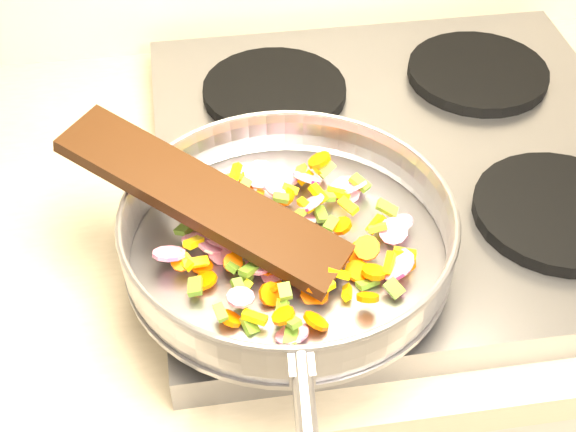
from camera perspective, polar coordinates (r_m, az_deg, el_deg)
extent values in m
cube|color=#939399|center=(1.01, 8.11, 3.72)|extent=(0.60, 0.60, 0.04)
cylinder|color=black|center=(0.86, 1.65, -1.62)|extent=(0.19, 0.19, 0.02)
cylinder|color=black|center=(0.94, 18.70, 0.31)|extent=(0.19, 0.19, 0.02)
cylinder|color=black|center=(1.07, -0.97, 8.91)|extent=(0.19, 0.19, 0.02)
cylinder|color=black|center=(1.14, 13.33, 9.90)|extent=(0.19, 0.19, 0.02)
cylinder|color=#9E9EA5|center=(0.83, 0.00, -2.57)|extent=(0.34, 0.34, 0.01)
torus|color=#9E9EA5|center=(0.81, 0.00, -1.09)|extent=(0.38, 0.38, 0.05)
torus|color=#9E9EA5|center=(0.79, 0.00, 0.21)|extent=(0.34, 0.34, 0.01)
cube|color=#9E9EA5|center=(0.68, 0.95, -10.72)|extent=(0.02, 0.03, 0.02)
cube|color=#5E8E24|center=(0.75, -4.82, -6.85)|extent=(0.01, 0.02, 0.01)
cube|color=#5E8E24|center=(0.85, 2.33, 0.14)|extent=(0.02, 0.02, 0.01)
cube|color=yellow|center=(0.77, 2.56, -4.55)|extent=(0.02, 0.03, 0.01)
cube|color=#5E8E24|center=(0.76, -0.21, -5.37)|extent=(0.01, 0.02, 0.01)
cube|color=yellow|center=(0.78, 3.60, -4.10)|extent=(0.02, 0.01, 0.02)
cylinder|color=#DD156C|center=(0.82, 0.79, -0.69)|extent=(0.03, 0.04, 0.02)
cylinder|color=#FE5D01|center=(0.86, -6.58, -0.46)|extent=(0.03, 0.03, 0.02)
cube|color=yellow|center=(0.79, 1.94, -3.29)|extent=(0.02, 0.02, 0.01)
cube|color=#5E8E24|center=(0.85, 7.05, 0.56)|extent=(0.03, 0.02, 0.02)
cylinder|color=#DD156C|center=(0.82, -5.58, -1.99)|extent=(0.03, 0.03, 0.02)
cylinder|color=#DD156C|center=(0.89, 4.12, 1.81)|extent=(0.04, 0.03, 0.03)
cube|color=yellow|center=(0.81, 8.30, -2.62)|extent=(0.03, 0.02, 0.01)
cylinder|color=#FE5D01|center=(0.82, 8.21, -3.23)|extent=(0.03, 0.03, 0.03)
cube|color=#5E8E24|center=(0.90, 2.74, 3.34)|extent=(0.02, 0.02, 0.02)
cube|color=#5E8E24|center=(0.76, -2.74, -7.77)|extent=(0.02, 0.02, 0.02)
cylinder|color=#DD156C|center=(0.82, 1.66, -2.49)|extent=(0.04, 0.04, 0.02)
cube|color=#5E8E24|center=(0.89, -4.01, 2.79)|extent=(0.03, 0.02, 0.02)
cube|color=yellow|center=(0.88, 0.18, 1.94)|extent=(0.02, 0.02, 0.01)
cube|color=yellow|center=(0.80, -7.50, -3.18)|extent=(0.02, 0.03, 0.01)
cube|color=yellow|center=(0.88, -3.76, 3.11)|extent=(0.02, 0.02, 0.02)
cylinder|color=#DD156C|center=(0.82, -6.71, -1.66)|extent=(0.04, 0.04, 0.02)
cube|color=yellow|center=(0.75, -2.38, -7.21)|extent=(0.03, 0.02, 0.01)
cylinder|color=#DD156C|center=(0.80, 7.90, -3.37)|extent=(0.03, 0.04, 0.03)
cylinder|color=#DD156C|center=(0.89, -2.00, 2.95)|extent=(0.05, 0.05, 0.02)
cylinder|color=#FE5D01|center=(0.81, -6.14, -3.55)|extent=(0.03, 0.03, 0.01)
cylinder|color=#DD156C|center=(0.85, 1.71, 0.95)|extent=(0.04, 0.04, 0.02)
cylinder|color=#DD156C|center=(0.84, -0.36, -0.32)|extent=(0.04, 0.03, 0.02)
cylinder|color=#DD156C|center=(0.81, -0.80, -2.76)|extent=(0.03, 0.03, 0.01)
cube|color=#5E8E24|center=(0.76, -0.41, -6.74)|extent=(0.02, 0.02, 0.02)
cube|color=#5E8E24|center=(0.82, 2.30, -2.33)|extent=(0.03, 0.02, 0.01)
cylinder|color=#DD156C|center=(0.83, -5.45, -1.48)|extent=(0.04, 0.03, 0.02)
cube|color=yellow|center=(0.85, 1.24, 0.78)|extent=(0.02, 0.02, 0.01)
cube|color=yellow|center=(0.86, -6.02, 0.96)|extent=(0.02, 0.01, 0.02)
cube|color=yellow|center=(0.90, 1.25, 2.74)|extent=(0.02, 0.03, 0.02)
cube|color=#5E8E24|center=(0.85, 7.24, -1.17)|extent=(0.02, 0.02, 0.01)
cylinder|color=#DD156C|center=(0.79, 0.49, -3.31)|extent=(0.02, 0.03, 0.02)
cylinder|color=#DD156C|center=(0.86, -6.89, 0.57)|extent=(0.03, 0.03, 0.02)
cylinder|color=#FE5D01|center=(0.83, 3.84, -0.70)|extent=(0.03, 0.03, 0.02)
cylinder|color=#FE5D01|center=(0.78, -1.23, -5.56)|extent=(0.02, 0.03, 0.03)
cube|color=yellow|center=(0.76, -0.33, -6.55)|extent=(0.01, 0.02, 0.01)
cylinder|color=#DD156C|center=(0.80, 7.83, -3.68)|extent=(0.04, 0.03, 0.03)
cube|color=#5E8E24|center=(0.78, -6.62, -4.99)|extent=(0.02, 0.02, 0.01)
cube|color=#5E8E24|center=(0.78, -2.83, -3.87)|extent=(0.02, 0.02, 0.01)
cube|color=yellow|center=(0.79, 4.22, -5.43)|extent=(0.02, 0.03, 0.02)
cube|color=yellow|center=(0.88, -3.29, 1.99)|extent=(0.01, 0.02, 0.01)
cylinder|color=#DD156C|center=(0.79, -2.08, -3.49)|extent=(0.03, 0.03, 0.01)
cube|color=yellow|center=(0.80, 7.21, -3.35)|extent=(0.02, 0.02, 0.02)
cube|color=yellow|center=(0.78, -3.10, -5.19)|extent=(0.02, 0.02, 0.02)
cube|color=#5E8E24|center=(0.88, 5.14, 2.36)|extent=(0.03, 0.03, 0.01)
cube|color=yellow|center=(0.84, 6.22, -0.58)|extent=(0.02, 0.02, 0.02)
cube|color=#5E8E24|center=(0.84, -0.11, -0.66)|extent=(0.02, 0.02, 0.01)
cylinder|color=#DD156C|center=(0.88, 1.34, 2.72)|extent=(0.04, 0.04, 0.03)
cylinder|color=#FE5D01|center=(0.80, 6.11, -3.98)|extent=(0.03, 0.03, 0.02)
cube|color=#5E8E24|center=(0.79, -2.96, -4.69)|extent=(0.02, 0.02, 0.01)
cylinder|color=#FE5D01|center=(0.87, -0.16, 1.37)|extent=(0.02, 0.03, 0.02)
cylinder|color=#FE5D01|center=(0.78, -1.05, -5.08)|extent=(0.02, 0.02, 0.02)
cylinder|color=#DD156C|center=(0.75, 0.29, -8.40)|extent=(0.03, 0.04, 0.02)
cylinder|color=#FE5D01|center=(0.80, -5.96, -4.61)|extent=(0.03, 0.03, 0.02)
cylinder|color=#DD156C|center=(0.80, -0.99, -3.93)|extent=(0.04, 0.04, 0.02)
cube|color=yellow|center=(0.86, 4.30, 0.74)|extent=(0.02, 0.03, 0.01)
cylinder|color=#DD156C|center=(0.83, 0.12, -1.56)|extent=(0.03, 0.03, 0.02)
cube|color=yellow|center=(0.80, 1.63, -2.51)|extent=(0.02, 0.02, 0.01)
cube|color=#5E8E24|center=(0.81, -1.98, -1.32)|extent=(0.02, 0.02, 0.01)
cube|color=yellow|center=(0.86, -3.93, 1.92)|extent=(0.02, 0.03, 0.02)
cube|color=#5E8E24|center=(0.80, -3.79, -3.50)|extent=(0.02, 0.02, 0.02)
cube|color=#5E8E24|center=(0.74, 0.22, -8.56)|extent=(0.02, 0.02, 0.01)
cylinder|color=#FE5D01|center=(0.80, 4.99, -3.91)|extent=(0.03, 0.03, 0.01)
cylinder|color=#FE5D01|center=(0.76, 2.00, -7.48)|extent=(0.03, 0.04, 0.02)
cylinder|color=#FE5D01|center=(0.80, -7.60, -3.21)|extent=(0.03, 0.03, 0.02)
cylinder|color=#DD156C|center=(0.82, -4.61, -2.35)|extent=(0.05, 0.03, 0.04)
cube|color=#5E8E24|center=(0.82, 3.06, -0.61)|extent=(0.02, 0.03, 0.01)
cylinder|color=#FE5D01|center=(0.84, -3.68, -0.99)|extent=(0.02, 0.02, 0.01)
cube|color=#5E8E24|center=(0.87, -3.20, 2.02)|extent=(0.02, 0.03, 0.02)
cube|color=yellow|center=(0.86, 2.17, 1.62)|extent=(0.02, 0.02, 0.02)
cube|color=#5E8E24|center=(0.90, 0.88, 3.20)|extent=(0.02, 0.02, 0.01)
cylinder|color=#FE5D01|center=(0.81, 5.63, -2.27)|extent=(0.04, 0.04, 0.02)
cube|color=yellow|center=(0.88, 3.60, 1.62)|extent=(0.03, 0.02, 0.01)
cylinder|color=#FE5D01|center=(0.89, -2.96, 2.25)|extent=(0.03, 0.02, 0.02)
cylinder|color=#FE5D01|center=(0.76, -4.15, -7.27)|extent=(0.02, 0.03, 0.02)
cube|color=#5E8E24|center=(0.87, 2.56, 1.39)|extent=(0.03, 0.02, 0.01)
cylinder|color=#FE5D01|center=(0.85, -3.43, -0.06)|extent=(0.03, 0.03, 0.02)
cylinder|color=#DD156C|center=(0.87, -0.82, 2.00)|extent=(0.03, 0.04, 0.02)
cube|color=#5E8E24|center=(0.85, -0.51, 1.31)|extent=(0.02, 0.01, 0.01)
cube|color=#5E8E24|center=(0.85, -5.51, -0.63)|extent=(0.02, 0.02, 0.01)
cylinder|color=#FE5D01|center=(0.82, 4.92, -2.58)|extent=(0.03, 0.03, 0.02)
cylinder|color=#DD156C|center=(0.83, 7.50, -1.08)|extent=(0.04, 0.04, 0.02)
cube|color=yellow|center=(0.88, -5.81, 1.67)|extent=(0.03, 0.02, 0.01)
cube|color=#5E8E24|center=(0.84, 0.71, 0.05)|extent=(0.02, 0.02, 0.01)
cube|color=yellow|center=(0.88, -2.05, 1.43)|extent=(0.01, 0.02, 0.01)
cube|color=#5E8E24|center=(0.79, 7.54, -5.12)|extent=(0.02, 0.02, 0.02)
cube|color=#5E8E24|center=(0.77, -3.49, -5.21)|extent=(0.02, 0.02, 0.02)
cylinder|color=#DD156C|center=(0.81, -2.74, -1.56)|extent=(0.03, 0.03, 0.01)
cylinder|color=#DD156C|center=(0.89, 4.74, 2.02)|extent=(0.03, 0.03, 0.03)
cylinder|color=#DD156C|center=(0.80, -8.46, -2.66)|extent=(0.04, 0.04, 0.02)
cylinder|color=#DD156C|center=(0.86, 1.16, -0.16)|extent=(0.04, 0.04, 0.02)
cylinder|color=#FE5D01|center=(0.80, -3.94, -3.32)|extent=(0.02, 0.02, 0.02)
cube|color=#5E8E24|center=(0.83, 6.41, -0.83)|extent=(0.02, 0.01, 0.01)
cube|color=yellow|center=(0.80, -6.61, -3.32)|extent=(0.03, 0.02, 0.01)
cube|color=yellow|center=(0.83, -0.51, -0.48)|extent=(0.02, 0.02, 0.01)
cylinder|color=#FE5D01|center=(0.77, 1.93, -4.82)|extent=(0.03, 0.03, 0.01)
cube|color=#5E8E24|center=(0.74, 0.21, -7.49)|extent=(0.02, 0.02, 0.01)
cylinder|color=#FE5D01|center=(0.79, 1.90, -5.53)|extent=(0.03, 0.03, 0.02)
cylinder|color=#FE5D01|center=(0.80, -1.50, -3.37)|extent=(0.04, 0.04, 0.01)
cylinder|color=#FE5D01|center=(0.90, 2.26, 3.45)|extent=(0.03, 0.03, 0.02)
cylinder|color=#DD156C|center=(0.90, 0.20, 2.71)|extent=(0.03, 0.04, 0.02)
cylinder|color=#DD156C|center=(0.85, 7.96, -0.51)|extent=(0.04, 0.04, 0.02)
cylinder|color=#FE5D01|center=(0.83, 0.52, -1.59)|extent=(0.03, 0.03, 0.01)
cube|color=yellow|center=(0.89, -2.73, 2.70)|extent=(0.02, 0.01, 0.01)
cube|color=yellow|center=(0.81, -6.72, -1.88)|extent=(0.02, 0.02, 0.02)
cylinder|color=#FE5D01|center=(0.76, 5.69, -5.78)|extent=(0.02, 0.02, 0.02)
cylinder|color=#FE5D01|center=(0.90, 2.25, 3.99)|extent=(0.04, 0.04, 0.02)
cylinder|color=#FE5D01|center=(0.74, -0.33, -7.10)|extent=(0.03, 0.03, 0.01)
cube|color=yellow|center=(0.86, -1.91, -0.06)|extent=(0.02, 0.02, 0.02)
cylinder|color=#DD156C|center=(0.76, -3.40, -5.78)|extent=(0.04, 0.04, 0.01)
cube|color=yellow|center=(0.85, 6.66, -0.42)|extent=(0.02, 0.02, 0.02)
cylinder|color=#FE5D01|center=(0.84, -2.50, -1.48)|extent=(0.04, 0.03, 0.03)
cube|color=yellow|center=(0.83, -1.30, -1.23)|extent=(0.02, 0.02, 0.01)
cube|color=#5E8E24|center=(0.84, -7.43, -0.97)|extent=(0.02, 0.02, 0.01)
cube|color=#5E8E24|center=(0.80, -0.02, -2.71)|extent=(0.03, 0.02, 0.01)
cube|color=#5E8E24|center=(0.80, 5.68, -4.73)|extent=(0.02, 0.02, 0.01)
cylinder|color=#FE5D01|center=(0.81, -3.40, -2.41)|extent=(0.03, 0.04, 0.03)
cube|color=black|center=(0.81, -6.08, 1.31)|extent=(0.29, 0.24, 0.08)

